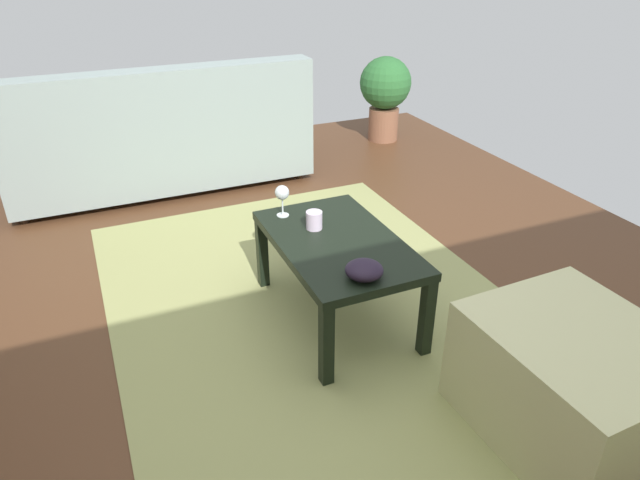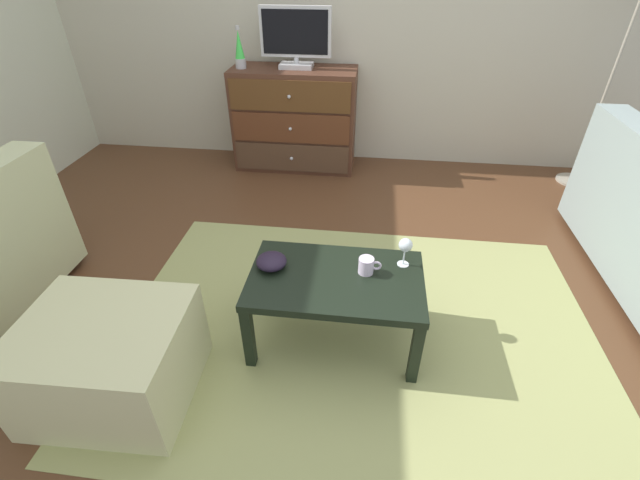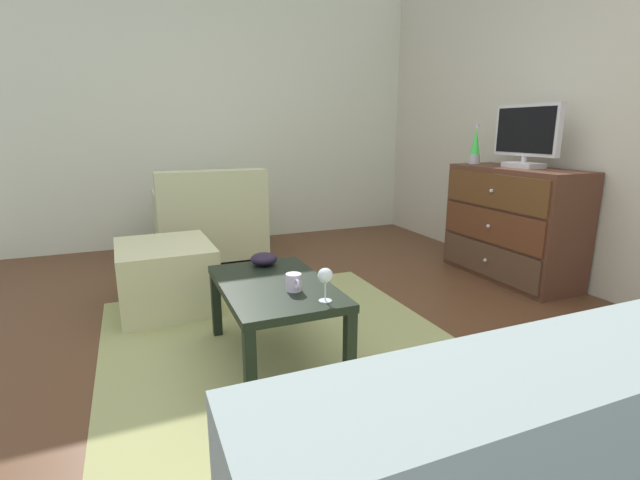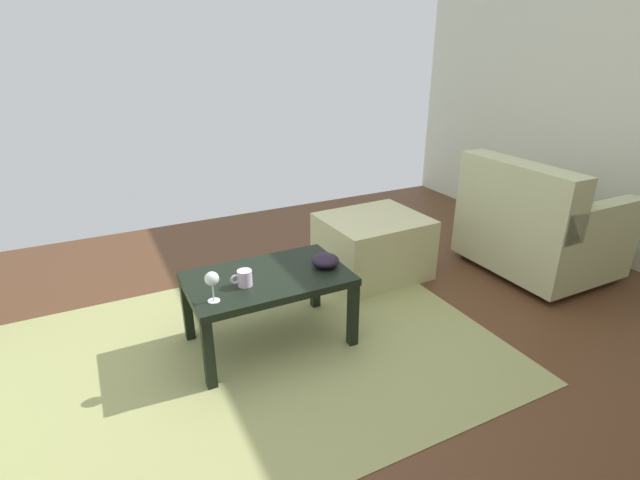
% 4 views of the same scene
% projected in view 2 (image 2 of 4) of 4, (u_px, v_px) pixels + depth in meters
% --- Properties ---
extents(ground_plane, '(5.96, 4.86, 0.05)m').
position_uv_depth(ground_plane, '(325.00, 303.00, 2.57)').
color(ground_plane, '#55341F').
extents(area_rug, '(2.60, 1.90, 0.01)m').
position_uv_depth(area_rug, '(356.00, 327.00, 2.37)').
color(area_rug, '#9C9F60').
rests_on(area_rug, ground_plane).
extents(dresser, '(1.09, 0.49, 0.89)m').
position_uv_depth(dresser, '(295.00, 120.00, 3.88)').
color(dresser, '#4F2E20').
rests_on(dresser, ground_plane).
extents(tv, '(0.59, 0.18, 0.47)m').
position_uv_depth(tv, '(296.00, 37.00, 3.50)').
color(tv, silver).
rests_on(tv, dresser).
extents(lava_lamp, '(0.09, 0.09, 0.33)m').
position_uv_depth(lava_lamp, '(239.00, 50.00, 3.55)').
color(lava_lamp, '#B7B7BC').
rests_on(lava_lamp, dresser).
extents(coffee_table, '(0.86, 0.53, 0.42)m').
position_uv_depth(coffee_table, '(336.00, 286.00, 2.12)').
color(coffee_table, black).
rests_on(coffee_table, ground_plane).
extents(wine_glass, '(0.07, 0.07, 0.16)m').
position_uv_depth(wine_glass, '(406.00, 246.00, 2.10)').
color(wine_glass, silver).
rests_on(wine_glass, coffee_table).
extents(mug, '(0.11, 0.08, 0.09)m').
position_uv_depth(mug, '(367.00, 266.00, 2.09)').
color(mug, silver).
rests_on(mug, coffee_table).
extents(bowl_decorative, '(0.15, 0.15, 0.07)m').
position_uv_depth(bowl_decorative, '(271.00, 261.00, 2.13)').
color(bowl_decorative, black).
rests_on(bowl_decorative, coffee_table).
extents(ottoman, '(0.72, 0.62, 0.44)m').
position_uv_depth(ottoman, '(110.00, 359.00, 1.92)').
color(ottoman, beige).
rests_on(ottoman, ground_plane).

